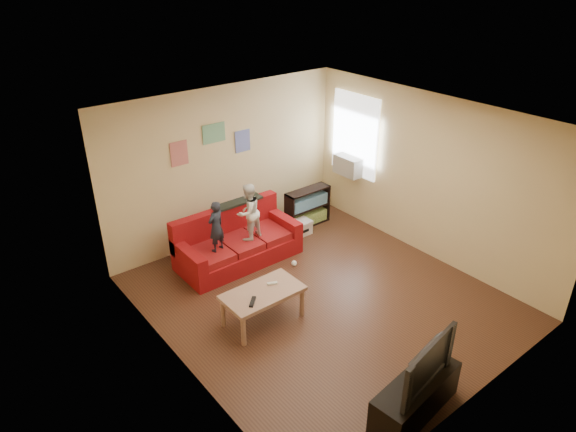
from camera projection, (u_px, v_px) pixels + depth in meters
room_shell at (325, 217)px, 6.99m from camera, size 4.52×5.02×2.72m
sofa at (236, 243)px, 8.45m from camera, size 2.01×0.92×0.88m
child_a at (216, 226)px, 7.84m from camera, size 0.35×0.28×0.83m
child_b at (248, 212)px, 8.14m from camera, size 0.53×0.45×0.95m
coffee_table at (263, 296)px, 6.96m from camera, size 1.09×0.60×0.49m
remote at (253, 302)px, 6.70m from camera, size 0.20×0.19×0.02m
game_controller at (272, 283)px, 7.06m from camera, size 0.15×0.09×0.03m
bookshelf at (307, 209)px, 9.52m from camera, size 0.90×0.27×0.72m
window at (355, 135)px, 9.23m from camera, size 0.04×1.08×1.48m
ac_unit at (348, 165)px, 9.42m from camera, size 0.28×0.55×0.35m
artwork_left at (179, 154)px, 8.06m from camera, size 0.30×0.01×0.40m
artwork_center at (214, 133)px, 8.33m from camera, size 0.42×0.01×0.32m
artwork_right at (243, 141)px, 8.75m from camera, size 0.30×0.01×0.38m
file_box at (301, 227)px, 9.28m from camera, size 0.38×0.29×0.26m
tv_stand at (415, 397)px, 5.63m from camera, size 1.24×0.53×0.45m
television at (421, 361)px, 5.39m from camera, size 1.01×0.29×0.58m
tissue at (294, 263)px, 8.38m from camera, size 0.12×0.12×0.09m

